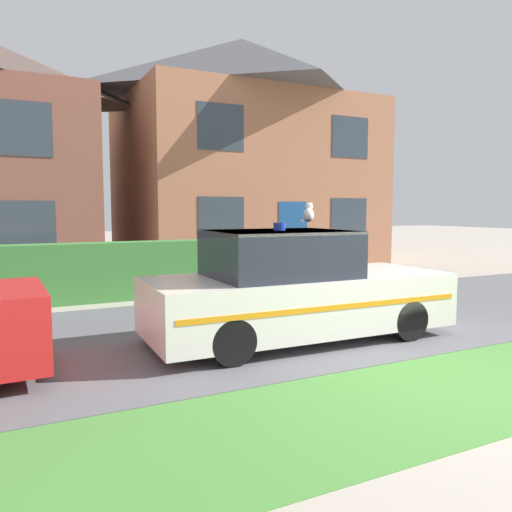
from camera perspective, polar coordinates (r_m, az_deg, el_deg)
The scene contains 8 objects.
ground_plane at distance 5.96m, azimuth 22.76°, elevation -13.31°, with size 80.00×80.00×0.00m, color #A89E8E.
road_strip at distance 8.48m, azimuth 4.92°, elevation -7.34°, with size 28.00×5.01×0.01m, color #5B5B60.
lawn_verge at distance 5.91m, azimuth 23.38°, elevation -13.46°, with size 28.00×1.96×0.01m, color #478438.
garden_hedge at distance 11.12m, azimuth -6.93°, elevation -1.24°, with size 9.01×0.57×1.19m, color #3D7F38.
police_car at distance 7.12m, azimuth 4.43°, elevation -3.91°, with size 4.39×1.77×1.67m.
cat at distance 7.29m, azimuth 6.02°, elevation 4.83°, with size 0.32×0.28×0.29m.
house_right at distance 18.35m, azimuth -1.55°, elevation 12.07°, with size 8.53×7.04×7.87m.
wheelie_bin at distance 12.46m, azimuth 6.90°, elevation -0.81°, with size 0.63×0.64×1.07m.
Camera 1 is at (-4.33, -3.64, 1.86)m, focal length 35.00 mm.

